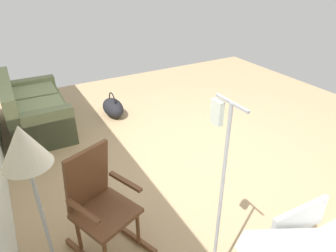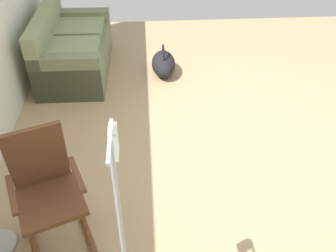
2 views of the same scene
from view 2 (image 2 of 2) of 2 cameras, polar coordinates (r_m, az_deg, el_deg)
ground_plane at (r=3.87m, az=9.52°, el=-6.08°), size 7.46×7.46×0.00m
couch at (r=5.38m, az=-14.17°, el=10.98°), size 1.61×0.87×0.85m
rocking_chair at (r=3.06m, az=-17.81°, el=-9.30°), size 0.88×0.72×1.05m
duffel_bag at (r=5.22m, az=-0.69°, el=9.41°), size 0.56×0.32×0.43m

